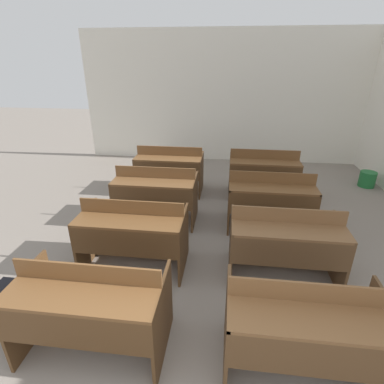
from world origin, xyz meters
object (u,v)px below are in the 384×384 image
Objects in this scene: bench_front_left at (90,306)px; bench_back_left at (170,168)px; bench_front_right at (306,328)px; bench_back_right at (263,172)px; bench_third_left at (156,193)px; wastepaper_bin at (367,179)px; bench_second_left at (133,232)px; bench_second_right at (285,242)px; schoolbag at (15,302)px; bench_third_right at (270,199)px.

bench_front_left is 3.53m from bench_back_left.
bench_front_right and bench_back_right have the same top height.
bench_third_left is 2.11m from bench_back_right.
bench_front_left reaches higher than wastepaper_bin.
bench_front_left is 3.94m from bench_back_right.
bench_second_left and bench_second_right have the same top height.
bench_front_right is 2.11m from bench_second_left.
bench_front_right is 3.53m from bench_back_right.
bench_front_left is at bearing -116.49° from bench_back_right.
bench_back_left is 3.09× the size of schoolbag.
bench_front_right is at bearing -0.25° from bench_front_left.
bench_front_right is at bearing -63.56° from bench_back_left.
bench_back_left is at bearing 145.98° from bench_third_right.
bench_front_right and bench_second_right have the same top height.
bench_third_left is 4.39m from wastepaper_bin.
bench_front_right is at bearing -53.46° from bench_third_left.
schoolbag is (-2.69, 0.24, -0.29)m from bench_front_right.
bench_front_left is 1.00× the size of bench_third_left.
bench_back_left is at bearing 179.98° from bench_back_right.
bench_front_right is 2.35m from bench_third_right.
bench_third_left is 1.00× the size of bench_back_right.
bench_second_right is 1.00× the size of bench_third_right.
bench_second_right and bench_back_left have the same top height.
schoolbag is (-2.69, -3.29, -0.29)m from bench_back_right.
bench_front_left is 3.09× the size of schoolbag.
schoolbag is (-4.87, -4.04, 0.04)m from wastepaper_bin.
bench_back_left is 3.44m from schoolbag.
wastepaper_bin is at bearing 10.74° from bench_back_left.
wastepaper_bin is at bearing 25.99° from bench_third_left.
bench_back_right is at bearing 89.95° from bench_front_right.
bench_front_left is 1.00× the size of bench_second_left.
bench_second_left and bench_third_left have the same top height.
bench_front_right is 3.95m from bench_back_left.
bench_third_right is 1.00× the size of bench_back_right.
bench_front_right is 3.95× the size of wastepaper_bin.
wastepaper_bin is (2.15, 3.08, -0.34)m from bench_second_right.
bench_back_left is at bearing 74.26° from schoolbag.
bench_front_left is at bearing -13.98° from schoolbag.
bench_front_right reaches higher than schoolbag.
bench_second_right is 1.00× the size of bench_back_left.
bench_third_left is at bearing -154.01° from wastepaper_bin.
bench_third_left is (-1.78, 1.16, 0.00)m from bench_second_right.
bench_second_left is at bearing 145.90° from bench_front_right.
bench_back_left is (-1.79, 2.33, 0.00)m from bench_second_right.
wastepaper_bin is at bearing 18.92° from bench_back_right.
bench_third_right is at bearing 38.22° from schoolbag.
bench_second_right reaches higher than schoolbag.
bench_front_right and bench_back_left have the same top height.
bench_third_left is at bearing 179.62° from bench_third_right.
wastepaper_bin is 0.78× the size of schoolbag.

